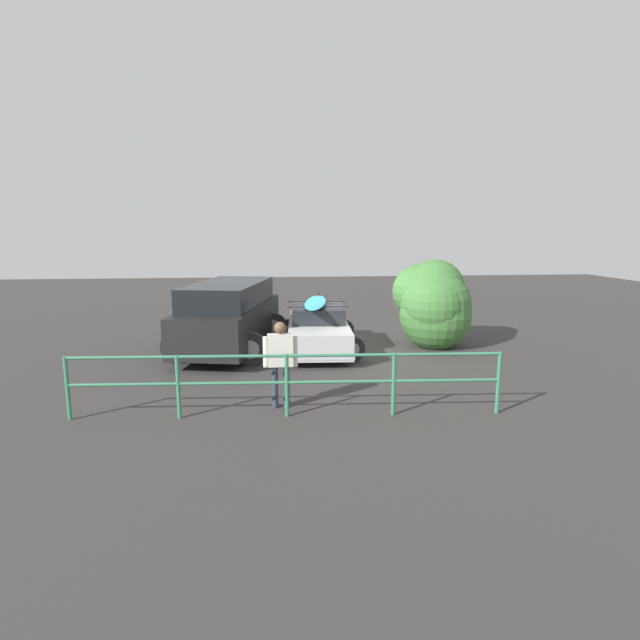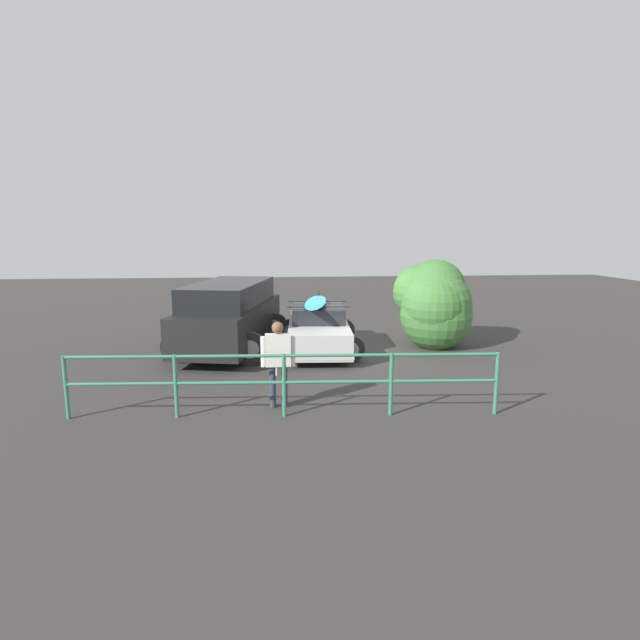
% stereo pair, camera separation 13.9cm
% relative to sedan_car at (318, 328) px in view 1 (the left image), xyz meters
% --- Properties ---
extents(ground_plane, '(44.00, 44.00, 0.02)m').
position_rel_sedan_car_xyz_m(ground_plane, '(-0.71, -0.39, -0.61)').
color(ground_plane, '#383533').
rests_on(ground_plane, ground).
extents(parking_stripe, '(0.12, 4.71, 0.00)m').
position_rel_sedan_car_xyz_m(parking_stripe, '(1.19, 0.03, -0.60)').
color(parking_stripe, silver).
rests_on(parking_stripe, ground).
extents(sedan_car, '(2.38, 4.05, 1.50)m').
position_rel_sedan_car_xyz_m(sedan_car, '(0.00, 0.00, 0.00)').
color(sedan_car, silver).
rests_on(sedan_car, ground).
extents(suv_car, '(3.19, 5.12, 1.87)m').
position_rel_sedan_car_xyz_m(suv_car, '(2.38, -0.22, 0.37)').
color(suv_car, black).
rests_on(suv_car, ground).
extents(person_bystander, '(0.63, 0.21, 1.61)m').
position_rel_sedan_car_xyz_m(person_bystander, '(1.10, 4.45, 0.36)').
color(person_bystander, '#33384C').
rests_on(person_bystander, ground).
extents(railing_fence, '(7.56, 0.49, 1.13)m').
position_rel_sedan_car_xyz_m(railing_fence, '(1.00, 4.91, 0.15)').
color(railing_fence, '#387F5B').
rests_on(railing_fence, ground).
extents(bush_near_left, '(2.09, 2.40, 2.53)m').
position_rel_sedan_car_xyz_m(bush_near_left, '(-3.28, -0.20, 0.61)').
color(bush_near_left, brown).
rests_on(bush_near_left, ground).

